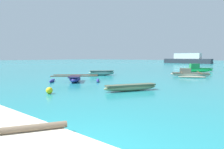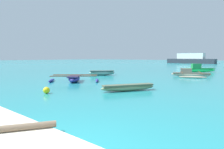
% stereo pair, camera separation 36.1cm
% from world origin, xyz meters
% --- Properties ---
extents(moored_boat_0, '(1.99, 2.91, 0.35)m').
position_xyz_m(moored_boat_0, '(-3.15, 7.01, 0.20)').
color(moored_boat_0, gray).
rests_on(moored_boat_0, ground_plane).
extents(moored_boat_1, '(3.56, 4.33, 0.75)m').
position_xyz_m(moored_boat_1, '(-3.49, 17.48, 0.24)').
color(moored_boat_1, tan).
rests_on(moored_boat_1, ground_plane).
extents(moored_boat_2, '(3.67, 3.58, 0.50)m').
position_xyz_m(moored_boat_2, '(-8.54, 7.69, 0.24)').
color(moored_boat_2, '#363593').
rests_on(moored_boat_2, ground_plane).
extents(moored_boat_3, '(3.12, 3.19, 1.02)m').
position_xyz_m(moored_boat_3, '(-4.56, 23.61, 0.36)').
color(moored_boat_3, '#26E565').
rests_on(moored_boat_3, ground_plane).
extents(moored_boat_4, '(2.29, 2.45, 0.49)m').
position_xyz_m(moored_boat_4, '(-10.61, 12.84, 0.27)').
color(moored_boat_4, '#78A49B').
rests_on(moored_boat_4, ground_plane).
extents(mooring_buoy_0, '(0.33, 0.33, 0.33)m').
position_xyz_m(mooring_buoy_0, '(-5.77, 3.71, 0.17)').
color(mooring_buoy_0, yellow).
rests_on(mooring_buoy_0, ground_plane).
extents(driftwood_1, '(1.02, 1.55, 0.16)m').
position_xyz_m(driftwood_1, '(-1.44, 0.36, 0.20)').
color(driftwood_1, '#75604C').
rests_on(driftwood_1, beach_strip).
extents(distant_ferry, '(13.25, 2.91, 2.91)m').
position_xyz_m(distant_ferry, '(-17.22, 57.15, 1.19)').
color(distant_ferry, '#2D333D').
rests_on(distant_ferry, ground_plane).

